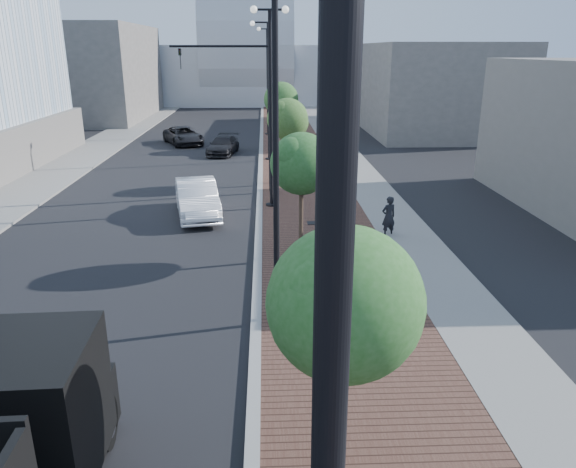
{
  "coord_description": "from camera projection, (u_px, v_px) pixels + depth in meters",
  "views": [
    {
      "loc": [
        0.33,
        -4.03,
        7.45
      ],
      "look_at": [
        1.0,
        12.0,
        2.0
      ],
      "focal_mm": 33.98,
      "sensor_mm": 36.0,
      "label": 1
    }
  ],
  "objects": [
    {
      "name": "curb",
      "position": [
        261.0,
        146.0,
        44.01
      ],
      "size": [
        0.3,
        140.0,
        0.14
      ],
      "primitive_type": "cube",
      "color": "gray",
      "rests_on": "ground"
    },
    {
      "name": "streetlight_4",
      "position": [
        267.0,
        81.0,
        48.19
      ],
      "size": [
        1.72,
        0.56,
        9.28
      ],
      "color": "black",
      "rests_on": "ground"
    },
    {
      "name": "concrete_strip",
      "position": [
        337.0,
        145.0,
        44.26
      ],
      "size": [
        2.4,
        140.0,
        0.13
      ],
      "primitive_type": "cube",
      "color": "slate",
      "rests_on": "ground"
    },
    {
      "name": "west_sidewalk",
      "position": [
        99.0,
        147.0,
        43.5
      ],
      "size": [
        4.0,
        140.0,
        0.12
      ],
      "primitive_type": "cube",
      "color": "slate",
      "rests_on": "ground"
    },
    {
      "name": "streetlight_2",
      "position": [
        271.0,
        109.0,
        25.48
      ],
      "size": [
        1.72,
        0.56,
        9.28
      ],
      "color": "black",
      "rests_on": "ground"
    },
    {
      "name": "white_sedan",
      "position": [
        197.0,
        198.0,
        25.47
      ],
      "size": [
        2.77,
        5.38,
        1.69
      ],
      "primitive_type": "imported",
      "rotation": [
        0.0,
        0.0,
        0.2
      ],
      "color": "white",
      "rests_on": "ground"
    },
    {
      "name": "dark_car_mid",
      "position": [
        183.0,
        136.0,
        44.83
      ],
      "size": [
        4.25,
        5.65,
        1.43
      ],
      "primitive_type": "imported",
      "rotation": [
        0.0,
        0.0,
        0.42
      ],
      "color": "black",
      "rests_on": "ground"
    },
    {
      "name": "tree_2",
      "position": [
        288.0,
        119.0,
        30.63
      ],
      "size": [
        2.37,
        2.32,
        4.9
      ],
      "color": "#382619",
      "rests_on": "ground"
    },
    {
      "name": "utility_cover_2",
      "position": [
        313.0,
        223.0,
        24.22
      ],
      "size": [
        0.5,
        0.5,
        0.02
      ],
      "primitive_type": "cube",
      "color": "black",
      "rests_on": "sidewalk"
    },
    {
      "name": "sidewalk",
      "position": [
        304.0,
        145.0,
        44.15
      ],
      "size": [
        7.0,
        140.0,
        0.12
      ],
      "primitive_type": "cube",
      "color": "#4C2D23",
      "rests_on": "ground"
    },
    {
      "name": "commercial_block_nw",
      "position": [
        82.0,
        73.0,
        60.56
      ],
      "size": [
        14.0,
        20.0,
        10.0
      ],
      "primitive_type": "cube",
      "color": "#5E5A55",
      "rests_on": "ground"
    },
    {
      "name": "utility_cover_1",
      "position": [
        350.0,
        354.0,
        13.81
      ],
      "size": [
        0.5,
        0.5,
        0.02
      ],
      "primitive_type": "cube",
      "color": "black",
      "rests_on": "sidewalk"
    },
    {
      "name": "traffic_mast",
      "position": [
        253.0,
        100.0,
        28.23
      ],
      "size": [
        5.09,
        0.2,
        8.0
      ],
      "color": "black",
      "rests_on": "ground"
    },
    {
      "name": "dark_car_far",
      "position": [
        223.0,
        145.0,
        40.67
      ],
      "size": [
        2.49,
        4.74,
        1.31
      ],
      "primitive_type": "imported",
      "rotation": [
        0.0,
        0.0,
        -0.15
      ],
      "color": "black",
      "rests_on": "ground"
    },
    {
      "name": "tree_0",
      "position": [
        348.0,
        303.0,
        8.94
      ],
      "size": [
        2.62,
        2.61,
        4.81
      ],
      "color": "#382619",
      "rests_on": "ground"
    },
    {
      "name": "commercial_block_ne",
      "position": [
        426.0,
        87.0,
        52.84
      ],
      "size": [
        12.0,
        22.0,
        8.0
      ],
      "primitive_type": "cube",
      "color": "#605B57",
      "rests_on": "ground"
    },
    {
      "name": "streetlight_3",
      "position": [
        267.0,
        98.0,
        36.98
      ],
      "size": [
        1.44,
        0.56,
        9.21
      ],
      "color": "black",
      "rests_on": "ground"
    },
    {
      "name": "streetlight_1",
      "position": [
        272.0,
        174.0,
        14.27
      ],
      "size": [
        1.44,
        0.56,
        9.21
      ],
      "color": "black",
      "rests_on": "ground"
    },
    {
      "name": "convention_center",
      "position": [
        249.0,
        59.0,
        84.6
      ],
      "size": [
        50.0,
        30.0,
        50.0
      ],
      "color": "#B3B9BE",
      "rests_on": "ground"
    },
    {
      "name": "tree_3",
      "position": [
        282.0,
        99.0,
        41.96
      ],
      "size": [
        2.66,
        2.66,
        5.13
      ],
      "color": "#382619",
      "rests_on": "ground"
    },
    {
      "name": "pedestrian",
      "position": [
        389.0,
        217.0,
        22.54
      ],
      "size": [
        0.74,
        0.61,
        1.75
      ],
      "primitive_type": "imported",
      "rotation": [
        0.0,
        0.0,
        3.5
      ],
      "color": "black",
      "rests_on": "ground"
    },
    {
      "name": "tree_1",
      "position": [
        303.0,
        164.0,
        19.32
      ],
      "size": [
        2.29,
        2.23,
        4.72
      ],
      "color": "#382619",
      "rests_on": "ground"
    }
  ]
}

